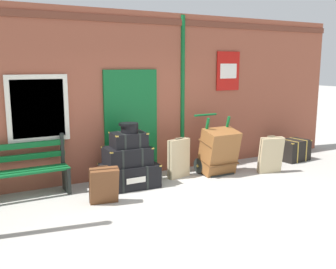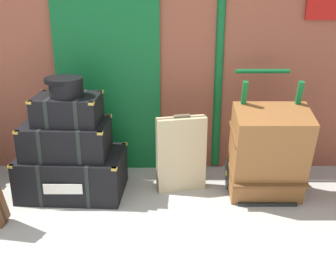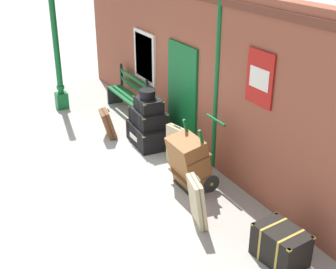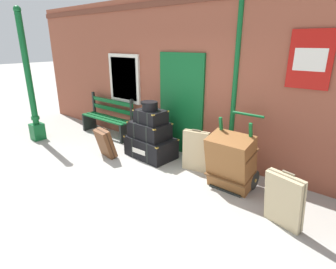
{
  "view_description": "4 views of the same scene",
  "coord_description": "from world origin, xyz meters",
  "views": [
    {
      "loc": [
        -3.01,
        -4.44,
        2.21
      ],
      "look_at": [
        0.41,
        1.8,
        0.9
      ],
      "focal_mm": 41.19,
      "sensor_mm": 36.0,
      "label": 1
    },
    {
      "loc": [
        0.57,
        -1.98,
        2.03
      ],
      "look_at": [
        0.58,
        1.88,
        0.6
      ],
      "focal_mm": 45.17,
      "sensor_mm": 36.0,
      "label": 2
    },
    {
      "loc": [
        7.25,
        -1.76,
        4.04
      ],
      "look_at": [
        0.42,
        1.85,
        0.52
      ],
      "focal_mm": 47.71,
      "sensor_mm": 36.0,
      "label": 3
    },
    {
      "loc": [
        3.24,
        -1.96,
        2.29
      ],
      "look_at": [
        0.28,
        1.58,
        0.7
      ],
      "focal_mm": 28.66,
      "sensor_mm": 36.0,
      "label": 4
    }
  ],
  "objects": [
    {
      "name": "steamer_trunk_base",
      "position": [
        -0.38,
        1.82,
        0.21
      ],
      "size": [
        1.05,
        0.71,
        0.43
      ],
      "color": "black",
      "rests_on": "ground"
    },
    {
      "name": "round_hatbox",
      "position": [
        -0.38,
        1.8,
        1.1
      ],
      "size": [
        0.35,
        0.33,
        0.18
      ],
      "color": "black",
      "rests_on": "steamer_trunk_top"
    },
    {
      "name": "steamer_trunk_middle",
      "position": [
        -0.41,
        1.82,
        0.58
      ],
      "size": [
        0.83,
        0.57,
        0.33
      ],
      "color": "black",
      "rests_on": "steamer_trunk_base"
    },
    {
      "name": "ground_plane",
      "position": [
        0.0,
        0.0,
        0.0
      ],
      "size": [
        60.0,
        60.0,
        0.0
      ],
      "primitive_type": "plane",
      "color": "#A3A099"
    },
    {
      "name": "steamer_trunk_top",
      "position": [
        -0.38,
        1.83,
        0.87
      ],
      "size": [
        0.64,
        0.49,
        0.27
      ],
      "color": "black",
      "rests_on": "steamer_trunk_middle"
    },
    {
      "name": "suitcase_slate",
      "position": [
        -1.09,
        1.19,
        0.31
      ],
      "size": [
        0.49,
        0.38,
        0.63
      ],
      "color": "brown",
      "rests_on": "ground"
    },
    {
      "name": "suitcase_cream",
      "position": [
        0.7,
        1.89,
        0.38
      ],
      "size": [
        0.5,
        0.23,
        0.8
      ],
      "color": "tan",
      "rests_on": "ground"
    },
    {
      "name": "large_brown_trunk",
      "position": [
        1.51,
        1.68,
        0.48
      ],
      "size": [
        0.7,
        0.62,
        0.95
      ],
      "color": "brown",
      "rests_on": "ground"
    },
    {
      "name": "brick_facade",
      "position": [
        -0.01,
        2.6,
        1.6
      ],
      "size": [
        10.4,
        0.35,
        3.2
      ],
      "color": "brown",
      "rests_on": "ground"
    },
    {
      "name": "platform_bench",
      "position": [
        -2.22,
        2.16,
        0.44
      ],
      "size": [
        1.6,
        0.43,
        1.01
      ],
      "color": "#0F5B28",
      "rests_on": "ground"
    },
    {
      "name": "lamp_post",
      "position": [
        -3.26,
        0.79,
        1.15
      ],
      "size": [
        0.28,
        0.28,
        3.03
      ],
      "color": "#0F5B28",
      "rests_on": "ground"
    },
    {
      "name": "suitcase_umber",
      "position": [
        2.49,
        1.25,
        0.38
      ],
      "size": [
        0.53,
        0.34,
        0.78
      ],
      "color": "tan",
      "rests_on": "ground"
    },
    {
      "name": "porters_trolley",
      "position": [
        1.51,
        1.86,
        0.27
      ],
      "size": [
        0.71,
        0.68,
        1.18
      ],
      "color": "black",
      "rests_on": "ground"
    }
  ]
}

